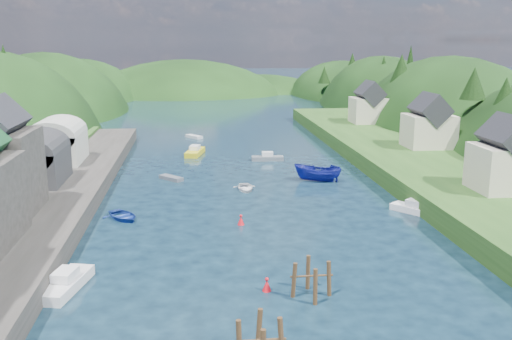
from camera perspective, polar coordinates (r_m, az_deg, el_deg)
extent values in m
plane|color=black|center=(87.73, -1.58, 0.63)|extent=(600.00, 600.00, 0.00)
ellipsoid|color=black|center=(160.37, -19.94, 2.40)|extent=(44.00, 75.56, 48.19)
ellipsoid|color=black|center=(200.72, -17.24, 5.02)|extent=(44.00, 75.56, 39.00)
ellipsoid|color=black|center=(125.04, 18.44, -0.26)|extent=(36.00, 75.56, 48.00)
ellipsoid|color=black|center=(164.16, 12.26, 3.33)|extent=(36.00, 75.56, 44.49)
ellipsoid|color=black|center=(203.78, 8.56, 5.71)|extent=(36.00, 75.56, 36.00)
ellipsoid|color=black|center=(207.45, -7.11, 4.85)|extent=(80.00, 60.00, 44.00)
ellipsoid|color=black|center=(219.04, 0.30, 4.84)|extent=(70.00, 56.00, 36.00)
cone|color=black|center=(114.42, -23.82, 9.37)|extent=(4.34, 4.34, 8.27)
cone|color=black|center=(121.99, -20.84, 7.29)|extent=(5.28, 5.28, 5.31)
cone|color=black|center=(133.74, -22.24, 9.26)|extent=(4.77, 4.77, 6.61)
cone|color=black|center=(141.18, -18.38, 8.22)|extent=(4.07, 4.07, 5.44)
cone|color=black|center=(159.21, -18.66, 9.23)|extent=(4.56, 4.56, 9.24)
cone|color=black|center=(163.86, -19.14, 8.44)|extent=(4.75, 4.75, 5.16)
cone|color=black|center=(176.00, -17.58, 9.12)|extent=(4.27, 4.27, 7.01)
cone|color=black|center=(89.37, 23.62, 6.34)|extent=(5.29, 5.29, 6.90)
cone|color=black|center=(96.03, 20.96, 8.10)|extent=(4.07, 4.07, 5.02)
cone|color=black|center=(108.76, 20.45, 6.71)|extent=(3.40, 3.40, 6.30)
cone|color=black|center=(120.08, 17.36, 8.68)|extent=(4.94, 4.94, 7.96)
cone|color=black|center=(121.71, 14.32, 9.59)|extent=(5.25, 5.25, 6.81)
cone|color=black|center=(139.03, 15.15, 10.12)|extent=(3.36, 3.36, 9.02)
cone|color=black|center=(150.41, 12.63, 9.64)|extent=(4.57, 4.57, 7.49)
cone|color=black|center=(164.01, 11.03, 9.39)|extent=(3.59, 3.59, 6.72)
cone|color=black|center=(170.25, 9.60, 10.41)|extent=(4.14, 4.14, 6.42)
cone|color=black|center=(177.46, 6.85, 9.43)|extent=(3.83, 3.83, 5.10)
cube|color=#2D2B28|center=(60.59, -22.37, -5.00)|extent=(12.00, 110.00, 2.00)
cube|color=#2D2D30|center=(72.51, -21.35, 0.37)|extent=(7.00, 9.00, 4.00)
cylinder|color=#2D2D30|center=(72.13, -21.47, 1.92)|extent=(7.00, 9.00, 7.00)
cube|color=#B2B2A8|center=(83.93, -19.30, 2.13)|extent=(7.00, 9.00, 4.00)
cylinder|color=#B2B2A8|center=(83.61, -19.40, 3.48)|extent=(7.00, 9.00, 7.00)
cube|color=#234719|center=(83.79, 16.31, 0.37)|extent=(16.00, 120.00, 2.40)
cube|color=beige|center=(68.16, 23.79, 0.18)|extent=(7.00, 6.00, 5.00)
cube|color=black|center=(67.57, 24.05, 2.94)|extent=(5.15, 6.24, 5.15)
cube|color=beige|center=(91.92, 16.87, 3.75)|extent=(7.00, 6.00, 5.00)
cube|color=black|center=(91.48, 17.01, 5.82)|extent=(5.15, 6.24, 5.15)
cube|color=beige|center=(116.67, 11.26, 5.89)|extent=(7.00, 6.00, 5.00)
cube|color=black|center=(116.33, 11.33, 7.52)|extent=(5.15, 6.24, 5.15)
cylinder|color=#382314|center=(35.04, 0.23, -16.58)|extent=(0.32, 0.32, 3.92)
cylinder|color=#382314|center=(33.68, 0.47, -16.65)|extent=(2.91, 0.16, 0.16)
cylinder|color=#382314|center=(43.36, 7.31, -11.08)|extent=(0.32, 0.32, 3.33)
cylinder|color=#382314|center=(44.27, 5.21, -10.50)|extent=(0.32, 0.32, 3.33)
cylinder|color=#382314|center=(42.84, 3.79, -11.30)|extent=(0.32, 0.32, 3.33)
cylinder|color=#382314|center=(41.90, 5.94, -11.92)|extent=(0.32, 0.32, 3.33)
cylinder|color=#382314|center=(42.85, 5.58, -10.49)|extent=(3.19, 0.16, 0.16)
cone|color=red|center=(44.02, 1.09, -11.46)|extent=(0.70, 0.70, 0.90)
sphere|color=red|center=(43.82, 1.09, -10.87)|extent=(0.30, 0.30, 0.30)
cone|color=red|center=(58.89, -1.52, -5.07)|extent=(0.70, 0.70, 0.90)
sphere|color=red|center=(58.74, -1.52, -4.61)|extent=(0.30, 0.30, 0.30)
imported|color=navy|center=(77.02, 6.15, -0.35)|extent=(6.78, 4.33, 2.45)
cube|color=gold|center=(94.98, -6.12, 1.76)|extent=(3.51, 6.68, 0.89)
cube|color=silver|center=(94.82, -6.13, 2.26)|extent=(1.94, 2.51, 0.70)
cube|color=#4F535B|center=(78.42, -8.48, -0.81)|extent=(3.44, 3.60, 0.52)
cube|color=slate|center=(90.03, 1.16, 1.16)|extent=(5.07, 1.97, 0.70)
cube|color=silver|center=(89.88, 1.16, 1.62)|extent=(1.81, 1.26, 0.70)
cube|color=white|center=(65.25, 15.60, -3.86)|extent=(4.72, 5.28, 0.75)
cube|color=silver|center=(65.04, 15.64, -3.22)|extent=(2.13, 2.23, 0.70)
imported|color=navy|center=(62.38, -13.14, -4.49)|extent=(5.39, 5.77, 0.97)
cube|color=silver|center=(46.61, -18.47, -10.82)|extent=(3.42, 6.49, 0.87)
cube|color=silver|center=(46.29, -18.55, -9.88)|extent=(1.89, 2.44, 0.70)
imported|color=silver|center=(72.37, -1.08, -1.79)|extent=(3.02, 4.16, 0.85)
cube|color=silver|center=(111.52, -6.22, 3.33)|extent=(3.46, 4.04, 0.56)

